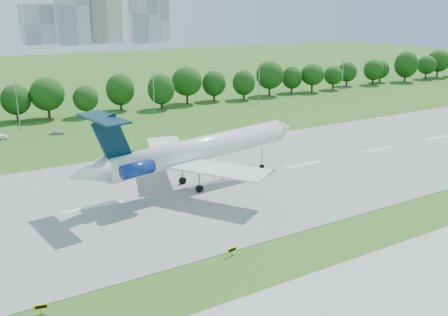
# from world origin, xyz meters

# --- Properties ---
(ground) EXTENTS (600.00, 600.00, 0.00)m
(ground) POSITION_xyz_m (0.00, 0.00, 0.00)
(ground) COLOR #215516
(ground) RESTS_ON ground
(runway) EXTENTS (400.00, 45.00, 0.08)m
(runway) POSITION_xyz_m (0.00, 25.00, 0.04)
(runway) COLOR gray
(runway) RESTS_ON ground
(taxiway) EXTENTS (400.00, 23.00, 0.08)m
(taxiway) POSITION_xyz_m (0.00, -18.00, 0.04)
(taxiway) COLOR #ADADA8
(taxiway) RESTS_ON ground
(tree_line) EXTENTS (288.40, 8.40, 10.40)m
(tree_line) POSITION_xyz_m (0.00, 92.00, 6.19)
(tree_line) COLOR #382314
(tree_line) RESTS_ON ground
(light_poles) EXTENTS (175.90, 0.25, 12.19)m
(light_poles) POSITION_xyz_m (-2.50, 82.00, 6.34)
(light_poles) COLOR gray
(light_poles) RESTS_ON ground
(skyline) EXTENTS (127.00, 52.00, 80.00)m
(skyline) POSITION_xyz_m (100.16, 390.61, 30.46)
(skyline) COLOR #B2B2B7
(skyline) RESTS_ON ground
(airliner) EXTENTS (42.23, 30.59, 14.06)m
(airliner) POSITION_xyz_m (-3.75, 24.77, 6.37)
(airliner) COLOR white
(airliner) RESTS_ON ground
(taxi_sign_left) EXTENTS (1.41, 0.48, 0.99)m
(taxi_sign_left) POSITION_xyz_m (-32.36, 1.26, 0.73)
(taxi_sign_left) COLOR gray
(taxi_sign_left) RESTS_ON ground
(taxi_sign_centre) EXTENTS (1.43, 0.43, 1.00)m
(taxi_sign_centre) POSITION_xyz_m (-10.54, 1.70, 0.74)
(taxi_sign_centre) COLOR gray
(taxi_sign_centre) RESTS_ON ground
(service_vehicle_b) EXTENTS (3.46, 2.17, 1.10)m
(service_vehicle_b) POSITION_xyz_m (-13.34, 73.38, 0.55)
(service_vehicle_b) COLOR silver
(service_vehicle_b) RESTS_ON ground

